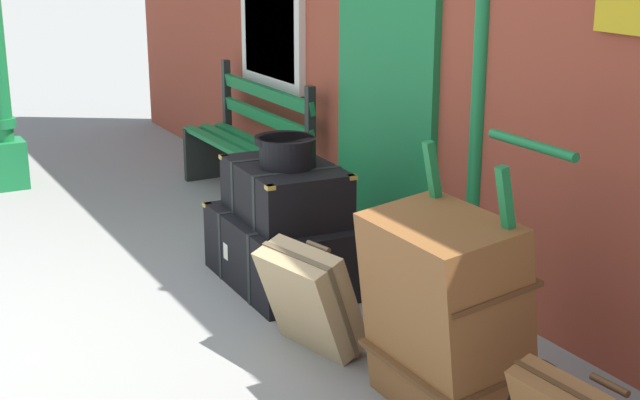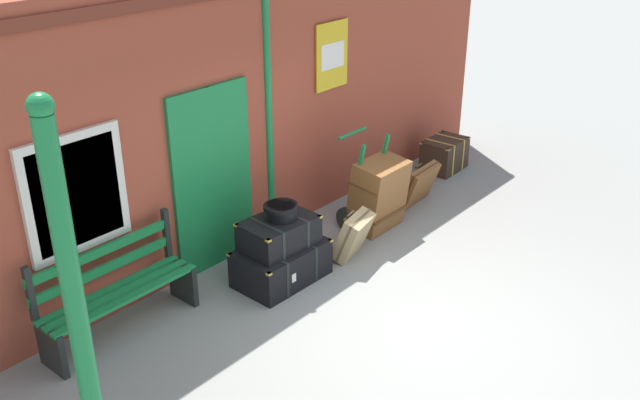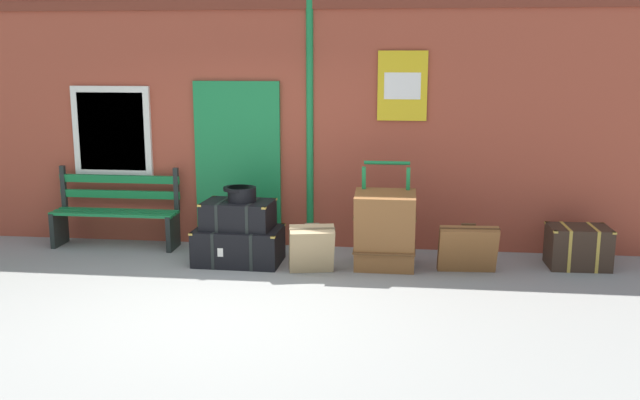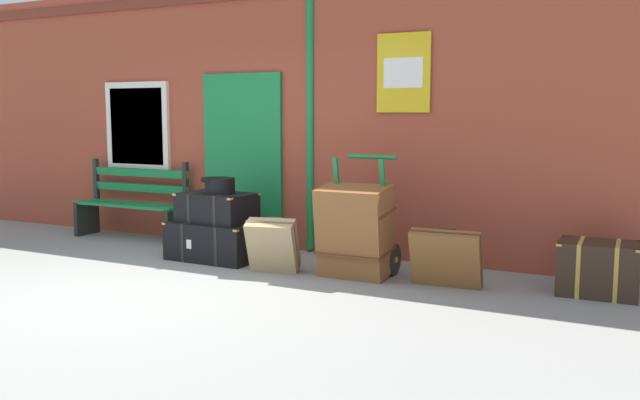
# 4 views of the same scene
# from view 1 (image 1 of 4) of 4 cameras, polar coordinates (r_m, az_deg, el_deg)

# --- Properties ---
(ground_plane) EXTENTS (60.00, 60.00, 0.00)m
(ground_plane) POSITION_cam_1_polar(r_m,az_deg,el_deg) (5.01, -18.17, -8.78)
(ground_plane) COLOR gray
(brick_facade) EXTENTS (10.40, 0.35, 3.20)m
(brick_facade) POSITION_cam_1_polar(r_m,az_deg,el_deg) (5.61, 7.57, 11.59)
(brick_facade) COLOR #9E422D
(brick_facade) RESTS_ON ground
(platform_bench) EXTENTS (1.60, 0.43, 1.01)m
(platform_bench) POSITION_cam_1_polar(r_m,az_deg,el_deg) (7.19, -4.46, 3.46)
(platform_bench) COLOR #197A3D
(platform_bench) RESTS_ON ground
(steamer_trunk_base) EXTENTS (1.03, 0.67, 0.43)m
(steamer_trunk_base) POSITION_cam_1_polar(r_m,az_deg,el_deg) (5.53, -2.33, -3.14)
(steamer_trunk_base) COLOR black
(steamer_trunk_base) RESTS_ON ground
(steamer_trunk_middle) EXTENTS (0.84, 0.60, 0.33)m
(steamer_trunk_middle) POSITION_cam_1_polar(r_m,az_deg,el_deg) (5.42, -2.18, 0.59)
(steamer_trunk_middle) COLOR black
(steamer_trunk_middle) RESTS_ON steamer_trunk_base
(round_hatbox) EXTENTS (0.38, 0.35, 0.17)m
(round_hatbox) POSITION_cam_1_polar(r_m,az_deg,el_deg) (5.32, -2.09, 3.16)
(round_hatbox) COLOR black
(round_hatbox) RESTS_ON steamer_trunk_middle
(porters_trolley) EXTENTS (0.71, 0.61, 1.20)m
(porters_trolley) POSITION_cam_1_polar(r_m,az_deg,el_deg) (4.22, 9.68, -9.00)
(porters_trolley) COLOR black
(porters_trolley) RESTS_ON ground
(large_brown_trunk) EXTENTS (0.70, 0.54, 0.93)m
(large_brown_trunk) POSITION_cam_1_polar(r_m,az_deg,el_deg) (4.04, 7.84, -7.11)
(large_brown_trunk) COLOR brown
(large_brown_trunk) RESTS_ON ground
(suitcase_slate) EXTENTS (0.56, 0.47, 0.57)m
(suitcase_slate) POSITION_cam_1_polar(r_m,az_deg,el_deg) (4.62, -0.59, -6.19)
(suitcase_slate) COLOR tan
(suitcase_slate) RESTS_ON ground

